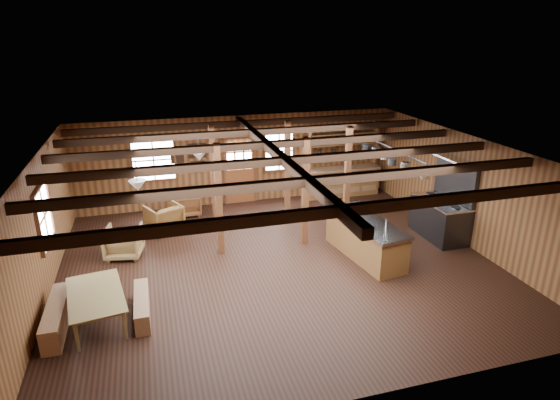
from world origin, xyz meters
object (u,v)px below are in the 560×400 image
armchair_c (124,242)px  kitchen_island (365,238)px  armchair_b (188,204)px  commercial_range (442,213)px  dining_table (99,307)px  armchair_a (164,218)px

armchair_c → kitchen_island: bearing=175.7°
kitchen_island → armchair_c: 5.90m
armchair_b → armchair_c: armchair_c is taller
kitchen_island → armchair_c: (-5.67, 1.63, -0.09)m
armchair_b → kitchen_island: bearing=133.3°
commercial_range → dining_table: bearing=-169.3°
kitchen_island → armchair_a: size_ratio=3.00×
commercial_range → dining_table: (-8.54, -1.62, -0.37)m
kitchen_island → armchair_b: (-3.89, 3.98, -0.14)m
armchair_c → dining_table: bearing=93.6°
commercial_range → armchair_a: bearing=161.5°
dining_table → armchair_a: bearing=-28.3°
armchair_b → armchair_c: size_ratio=0.86×
commercial_range → dining_table: 8.70m
kitchen_island → armchair_c: bearing=155.6°
commercial_range → armchair_b: (-6.38, 3.47, -0.35)m
armchair_c → commercial_range: bearing=-176.1°
dining_table → armchair_b: armchair_b is taller
dining_table → armchair_c: size_ratio=2.06×
commercial_range → armchair_b: size_ratio=2.94×
dining_table → armchair_b: bearing=-31.9°
commercial_range → armchair_c: bearing=172.1°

